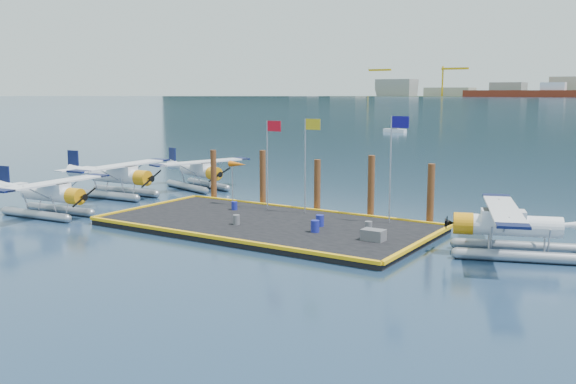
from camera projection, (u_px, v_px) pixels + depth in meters
name	position (u px, v px, depth m)	size (l,w,h in m)	color
ground	(266.00, 228.00, 39.52)	(4000.00, 4000.00, 0.00)	#182B48
dock	(266.00, 225.00, 39.48)	(20.00, 10.00, 0.40)	black
dock_bumpers	(266.00, 220.00, 39.44)	(20.25, 10.25, 0.18)	#ECAC0D
seaplane_a	(51.00, 196.00, 42.99)	(8.17, 9.01, 3.19)	gray
seaplane_b	(119.00, 178.00, 50.80)	(8.99, 9.91, 3.52)	gray
seaplane_c	(199.00, 173.00, 54.91)	(8.55, 9.14, 3.27)	gray
seaplane_d	(510.00, 229.00, 32.60)	(8.67, 9.23, 3.32)	gray
drum_0	(234.00, 206.00, 43.43)	(0.40, 0.40, 0.56)	navy
drum_1	(315.00, 226.00, 36.53)	(0.49, 0.49, 0.69)	navy
drum_2	(320.00, 221.00, 38.13)	(0.48, 0.48, 0.68)	navy
drum_3	(236.00, 220.00, 38.61)	(0.42, 0.42, 0.59)	#57585D
drum_4	(368.00, 227.00, 36.63)	(0.43, 0.43, 0.61)	#57585D
crate	(373.00, 235.00, 34.51)	(1.22, 0.81, 0.61)	#57585D
flagpole_red	(270.00, 151.00, 43.21)	(1.14, 0.08, 6.00)	#9B9BA3
flagpole_yellow	(308.00, 151.00, 41.60)	(1.14, 0.08, 6.20)	#9B9BA3
flagpole_blue	(394.00, 153.00, 38.39)	(1.14, 0.08, 6.50)	#9B9BA3
windsock	(238.00, 165.00, 44.84)	(1.40, 0.44, 3.12)	#9B9BA3
piling_0	(214.00, 177.00, 48.21)	(0.44, 0.44, 4.00)	#4C2715
piling_1	(263.00, 180.00, 45.81)	(0.44, 0.44, 4.20)	#4C2715
piling_2	(317.00, 187.00, 43.45)	(0.44, 0.44, 3.80)	#4C2715
piling_3	(371.00, 189.00, 41.28)	(0.44, 0.44, 4.30)	#4C2715
piling_4	(431.00, 196.00, 39.18)	(0.44, 0.44, 4.00)	#4C2715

